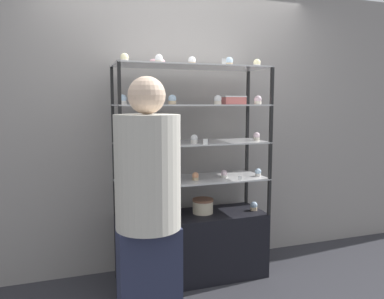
{
  "coord_description": "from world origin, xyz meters",
  "views": [
    {
      "loc": [
        -1.01,
        -2.95,
        1.51
      ],
      "look_at": [
        0.0,
        0.0,
        1.13
      ],
      "focal_mm": 35.0,
      "sensor_mm": 36.0,
      "label": 1
    }
  ],
  "objects": [
    {
      "name": "cupcake_19",
      "position": [
        0.56,
        -0.06,
        1.85
      ],
      "size": [
        0.06,
        0.06,
        0.07
      ],
      "color": "white",
      "rests_on": "display_riser_top"
    },
    {
      "name": "cupcake_5",
      "position": [
        0.01,
        -0.06,
        0.91
      ],
      "size": [
        0.06,
        0.06,
        0.07
      ],
      "color": "#CCB28C",
      "rests_on": "display_riser_lower"
    },
    {
      "name": "price_tag_3",
      "position": [
        -0.43,
        -0.2,
        1.53
      ],
      "size": [
        0.04,
        0.0,
        0.04
      ],
      "color": "white",
      "rests_on": "display_riser_upper"
    },
    {
      "name": "cupcake_8",
      "position": [
        -0.57,
        -0.08,
        1.23
      ],
      "size": [
        0.06,
        0.06,
        0.07
      ],
      "color": "white",
      "rests_on": "display_riser_middle"
    },
    {
      "name": "layer_cake_centerpiece",
      "position": [
        0.11,
        0.02,
        0.63
      ],
      "size": [
        0.18,
        0.18,
        0.13
      ],
      "color": "beige",
      "rests_on": "display_base"
    },
    {
      "name": "price_tag_1",
      "position": [
        0.35,
        -0.2,
        0.9
      ],
      "size": [
        0.04,
        0.0,
        0.04
      ],
      "color": "white",
      "rests_on": "display_riser_lower"
    },
    {
      "name": "display_base",
      "position": [
        0.0,
        0.0,
        0.28
      ],
      "size": [
        1.27,
        0.45,
        0.57
      ],
      "color": "black",
      "rests_on": "ground_plane"
    },
    {
      "name": "sheet_cake_frosted",
      "position": [
        0.38,
        0.01,
        1.54
      ],
      "size": [
        0.2,
        0.14,
        0.07
      ],
      "color": "#C66660",
      "rests_on": "display_riser_upper"
    },
    {
      "name": "cupcake_2",
      "position": [
        0.57,
        -0.05,
        0.6
      ],
      "size": [
        0.06,
        0.06,
        0.08
      ],
      "color": "#CCB28C",
      "rests_on": "display_base"
    },
    {
      "name": "cupcake_17",
      "position": [
        -0.01,
        -0.04,
        1.85
      ],
      "size": [
        0.06,
        0.06,
        0.07
      ],
      "color": "#CCB28C",
      "rests_on": "display_riser_top"
    },
    {
      "name": "cupcake_13",
      "position": [
        0.18,
        -0.11,
        1.54
      ],
      "size": [
        0.06,
        0.06,
        0.08
      ],
      "color": "beige",
      "rests_on": "display_riser_upper"
    },
    {
      "name": "display_riser_top",
      "position": [
        0.0,
        0.0,
        1.8
      ],
      "size": [
        1.27,
        0.45,
        0.31
      ],
      "color": "black",
      "rests_on": "display_riser_upper"
    },
    {
      "name": "cupcake_11",
      "position": [
        -0.58,
        -0.04,
        1.54
      ],
      "size": [
        0.06,
        0.06,
        0.08
      ],
      "color": "white",
      "rests_on": "display_riser_upper"
    },
    {
      "name": "cupcake_12",
      "position": [
        -0.2,
        -0.12,
        1.54
      ],
      "size": [
        0.06,
        0.06,
        0.08
      ],
      "color": "#CCB28C",
      "rests_on": "display_riser_upper"
    },
    {
      "name": "price_tag_2",
      "position": [
        0.04,
        -0.2,
        1.22
      ],
      "size": [
        0.04,
        0.0,
        0.04
      ],
      "color": "white",
      "rests_on": "display_riser_middle"
    },
    {
      "name": "cupcake_0",
      "position": [
        -0.58,
        -0.06,
        0.6
      ],
      "size": [
        0.06,
        0.06,
        0.08
      ],
      "color": "#CCB28C",
      "rests_on": "display_base"
    },
    {
      "name": "cupcake_9",
      "position": [
        -0.01,
        -0.09,
        1.23
      ],
      "size": [
        0.06,
        0.06,
        0.07
      ],
      "color": "white",
      "rests_on": "display_riser_middle"
    },
    {
      "name": "cupcake_7",
      "position": [
        0.59,
        -0.07,
        0.91
      ],
      "size": [
        0.06,
        0.06,
        0.07
      ],
      "color": "white",
      "rests_on": "display_riser_lower"
    },
    {
      "name": "price_tag_4",
      "position": [
        0.2,
        -0.2,
        1.84
      ],
      "size": [
        0.04,
        0.0,
        0.04
      ],
      "color": "white",
      "rests_on": "display_riser_top"
    },
    {
      "name": "display_riser_middle",
      "position": [
        0.0,
        0.0,
        1.17
      ],
      "size": [
        1.27,
        0.45,
        0.31
      ],
      "color": "black",
      "rests_on": "display_riser_lower"
    },
    {
      "name": "display_riser_lower",
      "position": [
        0.0,
        0.0,
        0.86
      ],
      "size": [
        1.27,
        0.45,
        0.31
      ],
      "color": "black",
      "rests_on": "display_base"
    },
    {
      "name": "cupcake_3",
      "position": [
        -0.59,
        -0.04,
        0.91
      ],
      "size": [
        0.06,
        0.06,
        0.07
      ],
      "color": "white",
      "rests_on": "display_riser_lower"
    },
    {
      "name": "cupcake_4",
      "position": [
        -0.29,
        -0.08,
        0.91
      ],
      "size": [
        0.06,
        0.06,
        0.07
      ],
      "color": "beige",
      "rests_on": "display_riser_lower"
    },
    {
      "name": "cupcake_1",
      "position": [
        -0.2,
        -0.07,
        0.6
      ],
      "size": [
        0.06,
        0.06,
        0.08
      ],
      "color": "white",
      "rests_on": "display_base"
    },
    {
      "name": "cupcake_15",
      "position": [
        -0.56,
        -0.07,
        1.85
      ],
      "size": [
        0.06,
        0.06,
        0.07
      ],
      "color": "beige",
      "rests_on": "display_riser_top"
    },
    {
      "name": "cupcake_10",
      "position": [
        0.59,
        -0.04,
        1.23
      ],
      "size": [
        0.06,
        0.06,
        0.07
      ],
      "color": "beige",
      "rests_on": "display_riser_middle"
    },
    {
      "name": "donut_glazed",
      "position": [
        -0.3,
        -0.02,
        1.84
      ],
      "size": [
        0.12,
        0.12,
        0.04
      ],
      "color": "#EFB2BC",
      "rests_on": "display_riser_top"
    },
    {
      "name": "back_wall",
      "position": [
        0.0,
        0.37,
        1.3
      ],
      "size": [
        8.0,
        0.05,
        2.6
      ],
      "color": "gray",
      "rests_on": "ground_plane"
    },
    {
      "name": "display_riser_upper",
      "position": [
        0.0,
        0.0,
        1.49
      ],
      "size": [
        1.27,
        0.45,
        0.31
      ],
      "color": "black",
      "rests_on": "display_riser_middle"
    },
    {
      "name": "price_tag_0",
      "position": [
        -0.26,
        -0.2,
        0.59
      ],
      "size": [
        0.04,
        0.0,
        0.04
      ],
      "color": "white",
      "rests_on": "display_base"
    },
    {
      "name": "ground_plane",
      "position": [
        0.0,
        0.0,
        0.0
      ],
      "size": [
        20.0,
        20.0,
        0.0
      ],
      "primitive_type": "plane",
      "color": "#2D2D33"
    },
    {
      "name": "cupcake_14",
      "position": [
        0.57,
        -0.07,
        1.54
      ],
      "size": [
        0.06,
        0.06,
        0.08
      ],
      "color": "beige",
      "rests_on": "display_riser_upper"
    },
    {
      "name": "cupcake_6",
      "position": [
        0.28,
        -0.04,
        0.91
      ],
      "size": [
        0.06,
        0.06,
        0.07
      ],
      "color": "white",
      "rests_on": "display_riser_lower"
    },
    {
      "name": "customer_figure",
      "position": [
        -0.55,
        -0.82,
        0.89
      ],
      "size": [
        0.39,
        0.39,
        1.67
      ],
      "color": "#282D47",
      "rests_on": "ground_plane"
    },
    {
      "name": "cupcake_18",
      "position": [
        0.28,
        -0.11,
        1.85
      ],
      "size": [
        0.06,
        0.06,
        0.07
      ],
      "color": "#CCB28C",
      "rests_on": "display_riser_top"
    },
    {
      "name": "cupcake_16",
      "position": [
        -0.3,
        -0.09,
        1.85
      ],
      "size": [
        0.06,
        0.06,
        0.07
      ],
      "color": "beige",
      "rests_on": "display_riser_top"
    }
  ]
}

